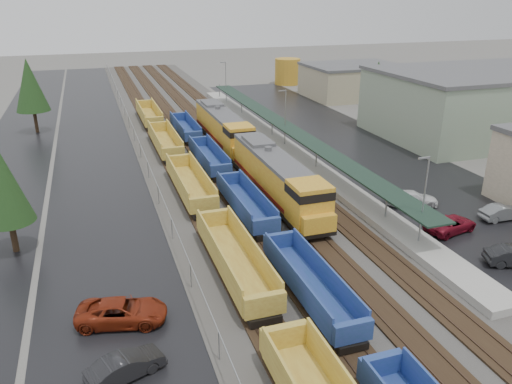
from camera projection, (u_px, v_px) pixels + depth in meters
The scene contains 22 objects.
ballast_strip at pixel (200, 136), 73.77m from camera, with size 20.00×160.00×0.08m, color #302D2B.
trackbed at pixel (200, 135), 73.72m from camera, with size 14.60×160.00×0.22m.
west_parking_lot at pixel (94, 145), 69.37m from camera, with size 10.00×160.00×0.02m, color black.
west_road at pixel (16, 152), 66.43m from camera, with size 9.00×160.00×0.02m, color black.
east_commuter_lot at pixel (347, 143), 70.55m from camera, with size 16.00×100.00×0.02m, color black.
station_platform at pixel (285, 144), 67.50m from camera, with size 3.00×80.00×8.00m.
chainlink_fence at pixel (135, 133), 69.02m from camera, with size 0.08×160.04×2.02m.
industrial_buildings at pixel (481, 110), 70.84m from camera, with size 32.52×75.30×9.50m.
distant_hills at pixel (225, 41), 219.71m from camera, with size 301.00×140.00×25.20m.
tree_west_near at pixel (3, 185), 38.73m from camera, with size 3.96×3.96×9.00m.
tree_west_far at pixel (30, 85), 73.19m from camera, with size 4.84×4.84×11.00m.
tree_east at pixel (377, 84), 77.85m from camera, with size 4.40×4.40×10.00m.
locomotive_lead at pixel (278, 178), 49.61m from camera, with size 3.25×21.40×4.84m.
locomotive_trail at pixel (223, 128), 68.11m from camera, with size 3.25×21.40×4.84m.
well_string_yellow at pixel (209, 216), 44.45m from camera, with size 2.81×97.80×2.50m.
well_string_blue at pixel (272, 237), 40.73m from camera, with size 2.52×87.29×2.24m.
storage_tank at pixel (287, 71), 115.02m from camera, with size 5.79×5.79×5.79m, color #C08C26.
parked_car_west_b at pixel (126, 366), 27.22m from camera, with size 4.33×1.51×1.43m, color black.
parked_car_west_c at pixel (122, 312), 31.73m from camera, with size 5.69×2.62×1.58m, color maroon.
parked_car_east_b at pixel (451, 224), 43.99m from camera, with size 5.04×2.32×1.40m, color maroon.
parked_car_east_c at pixel (412, 199), 49.39m from camera, with size 5.07×2.06×1.47m, color silver.
parked_car_east_e at pixel (502, 212), 46.33m from camera, with size 4.36×1.52×1.44m, color slate.
Camera 1 is at (-14.81, -10.54, 19.65)m, focal length 35.00 mm.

